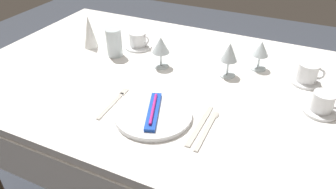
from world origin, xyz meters
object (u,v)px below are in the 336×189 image
spoon_soup (209,125)px  wine_glass_right (161,46)px  wine_glass_left (261,50)px  fork_outer (114,102)px  napkin_folded (90,32)px  dinner_knife (199,126)px  coffee_cup_left (308,73)px  wine_glass_centre (229,54)px  drink_tumbler (114,44)px  toothbrush_package (153,111)px  coffee_cup_far (138,39)px  coffee_cup_right (323,101)px  dinner_plate (153,115)px

spoon_soup → wine_glass_right: wine_glass_right is taller
spoon_soup → wine_glass_left: (0.07, 0.46, 0.09)m
fork_outer → napkin_folded: size_ratio=1.29×
dinner_knife → coffee_cup_left: 0.54m
wine_glass_centre → drink_tumbler: 0.53m
toothbrush_package → drink_tumbler: (-0.38, 0.34, 0.03)m
dinner_knife → wine_glass_right: size_ratio=1.64×
wine_glass_centre → wine_glass_right: (-0.29, -0.05, -0.00)m
coffee_cup_far → wine_glass_left: bearing=3.0°
coffee_cup_far → wine_glass_right: wine_glass_right is taller
wine_glass_left → wine_glass_right: bearing=-157.7°
toothbrush_package → wine_glass_centre: (0.15, 0.38, 0.08)m
fork_outer → wine_glass_right: bearing=83.6°
fork_outer → wine_glass_centre: size_ratio=1.39×
wine_glass_centre → wine_glass_left: wine_glass_centre is taller
coffee_cup_left → wine_glass_right: (-0.59, -0.13, 0.05)m
coffee_cup_right → toothbrush_package: bearing=-152.0°
wine_glass_centre → wine_glass_right: 0.29m
dinner_plate → wine_glass_left: bearing=62.6°
fork_outer → spoon_soup: bearing=3.0°
coffee_cup_far → toothbrush_package: bearing=-55.3°
coffee_cup_far → wine_glass_right: 0.24m
spoon_soup → wine_glass_left: size_ratio=1.71×
fork_outer → wine_glass_centre: (0.32, 0.37, 0.10)m
wine_glass_centre → spoon_soup: bearing=-83.3°
toothbrush_package → coffee_cup_left: (0.46, 0.46, 0.02)m
coffee_cup_left → wine_glass_right: bearing=-168.1°
coffee_cup_far → dinner_plate: bearing=-55.3°
wine_glass_right → napkin_folded: (-0.40, 0.03, -0.02)m
wine_glass_left → napkin_folded: bearing=-170.9°
coffee_cup_right → napkin_folded: bearing=175.1°
dinner_knife → wine_glass_left: 0.50m
dinner_plate → spoon_soup: 0.20m
toothbrush_package → wine_glass_centre: bearing=68.5°
wine_glass_left → dinner_plate: bearing=-117.4°
coffee_cup_far → wine_glass_centre: 0.48m
drink_tumbler → napkin_folded: 0.16m
dinner_plate → toothbrush_package: (0.00, 0.00, 0.02)m
dinner_knife → coffee_cup_right: 0.45m
dinner_knife → wine_glass_right: bearing=133.1°
toothbrush_package → wine_glass_right: bearing=111.9°
spoon_soup → drink_tumbler: (-0.57, 0.31, 0.05)m
coffee_cup_far → drink_tumbler: (-0.05, -0.12, 0.01)m
coffee_cup_far → napkin_folded: size_ratio=0.66×
drink_tumbler → toothbrush_package: bearing=-42.3°
toothbrush_package → wine_glass_right: wine_glass_right is taller
dinner_knife → coffee_cup_far: 0.66m
coffee_cup_left → coffee_cup_far: 0.78m
dinner_plate → fork_outer: size_ratio=1.31×
toothbrush_package → coffee_cup_right: bearing=28.0°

